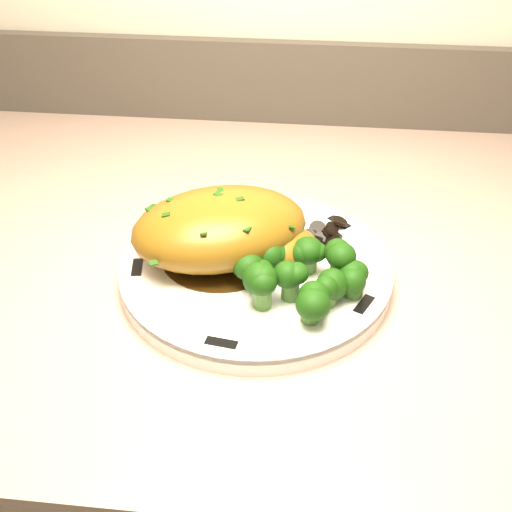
# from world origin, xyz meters

# --- Properties ---
(counter) EXTENTS (2.08, 0.69, 1.02)m
(counter) POSITION_xyz_m (-0.33, 1.67, 0.45)
(counter) COLOR brown
(counter) RESTS_ON ground
(plate) EXTENTS (0.28, 0.28, 0.02)m
(plate) POSITION_xyz_m (0.09, 1.60, 0.91)
(plate) COLOR white
(plate) RESTS_ON counter
(rim_accent_0) EXTENTS (0.03, 0.03, 0.00)m
(rim_accent_0) POSITION_xyz_m (0.17, 1.68, 0.92)
(rim_accent_0) COLOR black
(rim_accent_0) RESTS_ON plate
(rim_accent_1) EXTENTS (0.03, 0.02, 0.00)m
(rim_accent_1) POSITION_xyz_m (0.03, 1.70, 0.92)
(rim_accent_1) COLOR black
(rim_accent_1) RESTS_ON plate
(rim_accent_2) EXTENTS (0.01, 0.03, 0.00)m
(rim_accent_2) POSITION_xyz_m (-0.03, 1.58, 0.92)
(rim_accent_2) COLOR black
(rim_accent_2) RESTS_ON plate
(rim_accent_3) EXTENTS (0.03, 0.01, 0.00)m
(rim_accent_3) POSITION_xyz_m (0.07, 1.48, 0.92)
(rim_accent_3) COLOR black
(rim_accent_3) RESTS_ON plate
(rim_accent_4) EXTENTS (0.02, 0.03, 0.00)m
(rim_accent_4) POSITION_xyz_m (0.19, 1.54, 0.92)
(rim_accent_4) COLOR black
(rim_accent_4) RESTS_ON plate
(gravy_pool) EXTENTS (0.12, 0.12, 0.00)m
(gravy_pool) POSITION_xyz_m (0.05, 1.61, 0.92)
(gravy_pool) COLOR #37210A
(gravy_pool) RESTS_ON plate
(chicken_breast) EXTENTS (0.21, 0.18, 0.07)m
(chicken_breast) POSITION_xyz_m (0.06, 1.61, 0.95)
(chicken_breast) COLOR #916319
(chicken_breast) RESTS_ON plate
(mushroom_pile) EXTENTS (0.08, 0.06, 0.02)m
(mushroom_pile) POSITION_xyz_m (0.13, 1.65, 0.92)
(mushroom_pile) COLOR black
(mushroom_pile) RESTS_ON plate
(broccoli_florets) EXTENTS (0.12, 0.10, 0.04)m
(broccoli_florets) POSITION_xyz_m (0.13, 1.56, 0.94)
(broccoli_florets) COLOR #538538
(broccoli_florets) RESTS_ON plate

